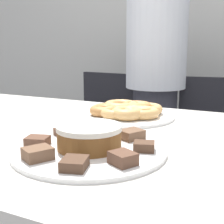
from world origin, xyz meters
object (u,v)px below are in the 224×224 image
at_px(person_standing, 156,78).
at_px(frosted_cake, 89,137).
at_px(office_chair_left, 97,149).
at_px(plate_donuts, 127,116).
at_px(plate_cake, 89,150).
at_px(office_chair_right, 212,167).

height_order(person_standing, frosted_cake, person_standing).
bearing_deg(person_standing, office_chair_left, -168.41).
relative_size(person_standing, plate_donuts, 4.80).
distance_m(office_chair_left, plate_cake, 1.19).
bearing_deg(plate_cake, plate_donuts, 99.73).
bearing_deg(frosted_cake, plate_donuts, 99.73).
relative_size(office_chair_left, frosted_cake, 5.50).
relative_size(person_standing, office_chair_left, 1.88).
xyz_separation_m(person_standing, plate_donuts, (0.11, -0.68, -0.08)).
distance_m(office_chair_right, plate_donuts, 0.75).
xyz_separation_m(office_chair_left, office_chair_right, (0.69, -0.00, 0.00)).
relative_size(office_chair_right, plate_donuts, 2.56).
bearing_deg(office_chair_left, plate_donuts, -45.28).
bearing_deg(office_chair_right, person_standing, 160.27).
bearing_deg(office_chair_left, office_chair_right, 7.55).
relative_size(plate_donuts, frosted_cake, 2.15).
bearing_deg(plate_donuts, office_chair_left, 127.16).
bearing_deg(plate_donuts, plate_cake, -80.27).
bearing_deg(frosted_cake, plate_cake, 180.00).
height_order(office_chair_right, frosted_cake, office_chair_right).
xyz_separation_m(plate_cake, frosted_cake, (0.00, 0.00, 0.03)).
height_order(office_chair_left, frosted_cake, office_chair_left).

